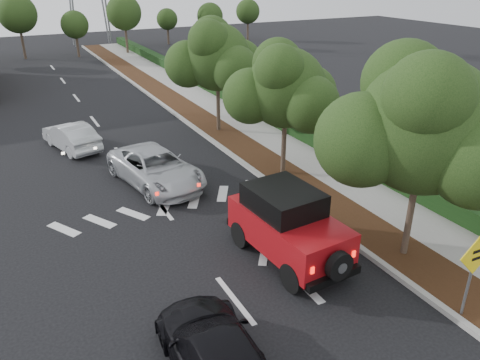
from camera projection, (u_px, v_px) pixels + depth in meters
ground at (235, 300)px, 12.55m from camera, size 120.00×120.00×0.00m
curb at (209, 139)px, 24.14m from camera, size 0.20×70.00×0.15m
planting_strip at (227, 136)px, 24.56m from camera, size 1.80×70.00×0.12m
sidewalk at (258, 131)px, 25.36m from camera, size 2.00×70.00×0.12m
hedge at (280, 121)px, 25.81m from camera, size 0.80×70.00×0.80m
transmission_tower at (93, 45)px, 53.82m from camera, size 7.00×4.00×28.00m
street_tree_near at (403, 255)px, 14.50m from camera, size 3.80×3.80×5.92m
street_tree_mid at (283, 174)px, 20.15m from camera, size 3.20×3.20×5.32m
street_tree_far at (219, 132)px, 25.40m from camera, size 3.40×3.40×5.62m
red_jeep at (285, 223)px, 14.06m from camera, size 2.20×4.43×2.22m
silver_suv_ahead at (156, 168)px, 19.00m from camera, size 3.23×5.43×1.41m
black_suv_oncoming at (218, 357)px, 9.86m from camera, size 2.08×4.64×1.32m
silver_sedan_oncoming at (71, 136)px, 22.73m from camera, size 2.36×4.20×1.31m
speed_hump_sign at (474, 264)px, 11.24m from camera, size 1.11×0.10×2.35m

